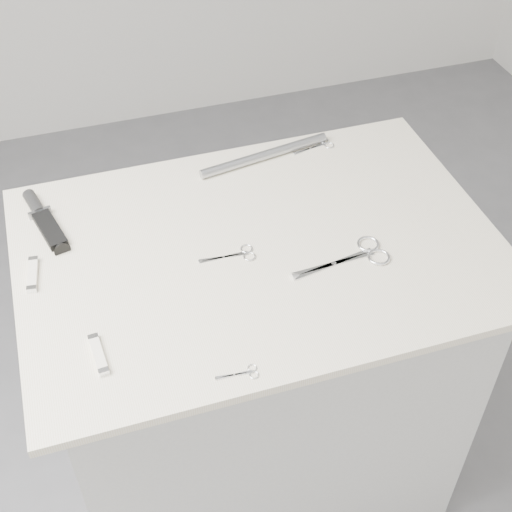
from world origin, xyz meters
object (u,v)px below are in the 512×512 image
object	(u,v)px
plinth	(259,381)
pocket_knife_a	(33,274)
large_shears	(359,255)
metal_rail	(264,155)
embroidery_scissors_b	(319,146)
tiny_scissors	(243,373)
sheathed_knife	(43,218)
embroidery_scissors_a	(237,255)
pocket_knife_b	(98,354)

from	to	relation	value
plinth	pocket_knife_a	world-z (taller)	pocket_knife_a
plinth	large_shears	distance (m)	0.52
plinth	metal_rail	bearing A→B (deg)	69.88
pocket_knife_a	embroidery_scissors_b	bearing A→B (deg)	-63.50
large_shears	tiny_scissors	size ratio (longest dim) A/B	2.75
tiny_scissors	pocket_knife_a	bearing A→B (deg)	137.33
tiny_scissors	sheathed_knife	xyz separation A→B (m)	(-0.29, 0.52, 0.01)
embroidery_scissors_b	pocket_knife_a	world-z (taller)	pocket_knife_a
embroidery_scissors_a	pocket_knife_a	size ratio (longest dim) A/B	1.21
sheathed_knife	metal_rail	xyz separation A→B (m)	(0.53, 0.07, 0.00)
plinth	large_shears	bearing A→B (deg)	-26.67
large_shears	pocket_knife_b	bearing A→B (deg)	-176.31
large_shears	embroidery_scissors_a	size ratio (longest dim) A/B	1.81
embroidery_scissors_a	plinth	bearing A→B (deg)	18.56
large_shears	pocket_knife_b	xyz separation A→B (m)	(-0.55, -0.10, 0.00)
large_shears	metal_rail	xyz separation A→B (m)	(-0.08, 0.38, 0.01)
embroidery_scissors_a	embroidery_scissors_b	bearing A→B (deg)	48.50
pocket_knife_b	metal_rail	size ratio (longest dim) A/B	0.29
sheathed_knife	tiny_scissors	bearing A→B (deg)	-164.66
embroidery_scissors_a	sheathed_knife	xyz separation A→B (m)	(-0.37, 0.23, 0.01)
embroidery_scissors_b	metal_rail	xyz separation A→B (m)	(-0.14, -0.01, 0.01)
sheathed_knife	embroidery_scissors_a	bearing A→B (deg)	-136.11
plinth	pocket_knife_a	bearing A→B (deg)	173.79
tiny_scissors	pocket_knife_a	distance (m)	0.48
plinth	pocket_knife_b	world-z (taller)	pocket_knife_b
pocket_knife_a	pocket_knife_b	world-z (taller)	same
large_shears	tiny_scissors	xyz separation A→B (m)	(-0.31, -0.21, -0.00)
plinth	embroidery_scissors_b	xyz separation A→B (m)	(0.25, 0.30, 0.47)
tiny_scissors	sheathed_knife	bearing A→B (deg)	123.85
pocket_knife_a	metal_rail	bearing A→B (deg)	-59.93
embroidery_scissors_b	metal_rail	bearing A→B (deg)	172.77
large_shears	metal_rail	world-z (taller)	metal_rail
large_shears	tiny_scissors	world-z (taller)	large_shears
sheathed_knife	pocket_knife_b	bearing A→B (deg)	174.33
large_shears	sheathed_knife	world-z (taller)	sheathed_knife
tiny_scissors	metal_rail	world-z (taller)	metal_rail
sheathed_knife	pocket_knife_b	world-z (taller)	sheathed_knife
plinth	metal_rail	world-z (taller)	metal_rail
embroidery_scissors_a	sheathed_knife	bearing A→B (deg)	150.40
metal_rail	sheathed_knife	bearing A→B (deg)	-172.64
tiny_scissors	pocket_knife_b	world-z (taller)	pocket_knife_b
tiny_scissors	pocket_knife_a	size ratio (longest dim) A/B	0.80
large_shears	embroidery_scissors_b	world-z (taller)	large_shears
embroidery_scissors_b	large_shears	bearing A→B (deg)	-110.32
large_shears	pocket_knife_a	size ratio (longest dim) A/B	2.19
plinth	pocket_knife_a	xyz separation A→B (m)	(-0.46, 0.05, 0.48)
pocket_knife_b	metal_rail	xyz separation A→B (m)	(0.47, 0.48, 0.01)
embroidery_scissors_a	metal_rail	distance (m)	0.34
large_shears	tiny_scissors	bearing A→B (deg)	-152.33
embroidery_scissors_a	sheathed_knife	distance (m)	0.44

